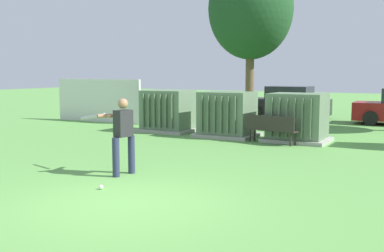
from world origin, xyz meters
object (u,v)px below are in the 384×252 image
(transformer_west, at_px, (168,112))
(batter, at_px, (122,132))
(transformer_mid_west, at_px, (227,115))
(park_bench, at_px, (271,127))
(transformer_mid_east, at_px, (297,118))
(sports_ball, at_px, (101,187))
(parked_car_leftmost, at_px, (287,103))

(transformer_west, bearing_deg, batter, -65.64)
(transformer_mid_west, distance_m, park_bench, 2.14)
(transformer_mid_west, relative_size, park_bench, 1.14)
(transformer_west, xyz_separation_m, transformer_mid_east, (5.21, -0.15, 0.00))
(transformer_west, xyz_separation_m, park_bench, (4.61, -1.05, -0.25))
(transformer_mid_west, relative_size, sports_ball, 23.33)
(transformer_mid_east, height_order, batter, batter)
(transformer_mid_east, bearing_deg, transformer_west, 178.39)
(transformer_west, distance_m, sports_ball, 9.22)
(transformer_mid_east, xyz_separation_m, parked_car_leftmost, (-2.79, 7.66, -0.04))
(transformer_west, height_order, transformer_mid_east, same)
(parked_car_leftmost, bearing_deg, park_bench, -75.68)
(transformer_west, bearing_deg, transformer_mid_west, -4.76)
(sports_ball, bearing_deg, transformer_mid_west, 97.22)
(transformer_west, xyz_separation_m, sports_ball, (3.69, -8.42, -0.74))
(parked_car_leftmost, bearing_deg, transformer_west, -107.87)
(park_bench, height_order, parked_car_leftmost, parked_car_leftmost)
(park_bench, bearing_deg, transformer_mid_east, 56.52)
(transformer_west, relative_size, sports_ball, 23.33)
(transformer_west, height_order, park_bench, transformer_west)
(transformer_mid_east, relative_size, batter, 1.21)
(transformer_mid_east, bearing_deg, parked_car_leftmost, 109.99)
(park_bench, bearing_deg, transformer_mid_west, 156.89)
(transformer_mid_east, relative_size, parked_car_leftmost, 0.50)
(transformer_mid_west, height_order, sports_ball, transformer_mid_west)
(sports_ball, distance_m, parked_car_leftmost, 16.00)
(transformer_west, height_order, sports_ball, transformer_west)
(park_bench, bearing_deg, parked_car_leftmost, 104.32)
(park_bench, distance_m, batter, 6.25)
(transformer_mid_east, height_order, park_bench, transformer_mid_east)
(park_bench, distance_m, parked_car_leftmost, 8.84)
(park_bench, height_order, sports_ball, park_bench)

